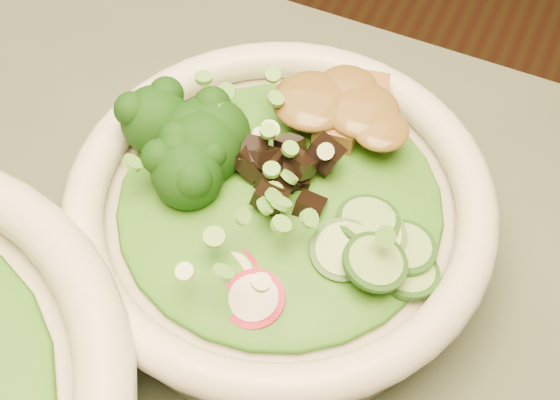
% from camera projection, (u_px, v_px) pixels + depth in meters
% --- Properties ---
extents(salad_bowl, '(0.24, 0.24, 0.07)m').
position_uv_depth(salad_bowl, '(280.00, 218.00, 0.45)').
color(salad_bowl, silver).
rests_on(salad_bowl, dining_table).
extents(lettuce_bed, '(0.18, 0.18, 0.02)m').
position_uv_depth(lettuce_bed, '(280.00, 199.00, 0.43)').
color(lettuce_bed, '#1D5E13').
rests_on(lettuce_bed, salad_bowl).
extents(broccoli_florets, '(0.09, 0.08, 0.04)m').
position_uv_depth(broccoli_florets, '(192.00, 146.00, 0.44)').
color(broccoli_florets, black).
rests_on(broccoli_florets, salad_bowl).
extents(radish_slices, '(0.11, 0.07, 0.02)m').
position_uv_depth(radish_slices, '(226.00, 279.00, 0.40)').
color(radish_slices, '#AA0D2E').
rests_on(radish_slices, salad_bowl).
extents(cucumber_slices, '(0.08, 0.08, 0.03)m').
position_uv_depth(cucumber_slices, '(375.00, 235.00, 0.41)').
color(cucumber_slices, '#8AC56D').
rests_on(cucumber_slices, salad_bowl).
extents(mushroom_heap, '(0.08, 0.08, 0.04)m').
position_uv_depth(mushroom_heap, '(290.00, 173.00, 0.43)').
color(mushroom_heap, black).
rests_on(mushroom_heap, salad_bowl).
extents(tofu_cubes, '(0.09, 0.08, 0.03)m').
position_uv_depth(tofu_cubes, '(331.00, 121.00, 0.45)').
color(tofu_cubes, brown).
rests_on(tofu_cubes, salad_bowl).
extents(peanut_sauce, '(0.06, 0.05, 0.01)m').
position_uv_depth(peanut_sauce, '(332.00, 108.00, 0.44)').
color(peanut_sauce, brown).
rests_on(peanut_sauce, tofu_cubes).
extents(scallion_garnish, '(0.17, 0.17, 0.02)m').
position_uv_depth(scallion_garnish, '(280.00, 176.00, 0.42)').
color(scallion_garnish, '#63B03E').
rests_on(scallion_garnish, salad_bowl).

